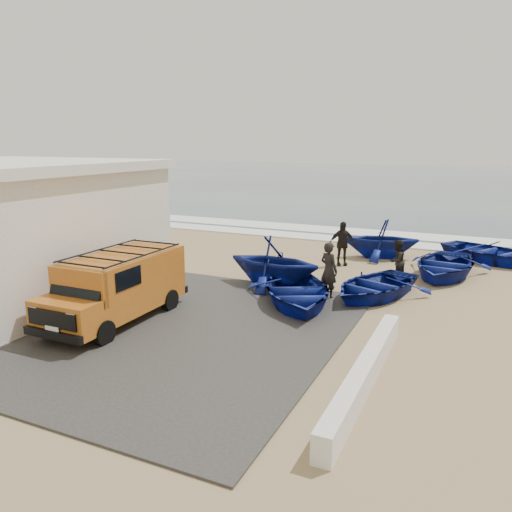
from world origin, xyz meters
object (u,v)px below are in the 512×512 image
(boat_far_left, at_px, (381,239))
(fisherman_back, at_px, (342,244))
(boat_near_left, at_px, (296,291))
(boat_mid_right, at_px, (444,265))
(boat_near_right, at_px, (374,285))
(boat_mid_left, at_px, (274,261))
(parapet, at_px, (365,372))
(van, at_px, (118,285))
(boat_far_right, at_px, (490,252))
(fisherman_middle, at_px, (397,261))
(fisherman_front, at_px, (329,270))

(boat_far_left, relative_size, fisherman_back, 1.78)
(boat_near_left, bearing_deg, boat_mid_right, 27.29)
(boat_near_right, relative_size, boat_mid_right, 0.91)
(boat_mid_left, bearing_deg, boat_far_left, -19.55)
(boat_near_left, relative_size, boat_far_left, 1.30)
(parapet, xyz_separation_m, fisherman_back, (-3.21, 9.81, 0.62))
(van, bearing_deg, boat_far_right, 51.56)
(boat_far_left, relative_size, boat_far_right, 0.77)
(parapet, bearing_deg, van, 172.79)
(boat_near_right, bearing_deg, boat_far_left, 119.36)
(boat_near_right, xyz_separation_m, fisherman_middle, (0.31, 2.22, 0.36))
(van, relative_size, fisherman_back, 2.53)
(boat_near_left, relative_size, boat_mid_right, 0.99)
(boat_far_left, xyz_separation_m, fisherman_middle, (1.27, -3.56, -0.08))
(van, height_order, boat_far_left, van)
(van, distance_m, fisherman_middle, 9.73)
(fisherman_back, bearing_deg, boat_far_right, 1.21)
(boat_mid_right, distance_m, boat_far_right, 3.57)
(boat_far_right, relative_size, fisherman_middle, 2.71)
(boat_near_right, xyz_separation_m, boat_mid_right, (1.81, 3.67, 0.04))
(boat_mid_left, bearing_deg, boat_far_right, -40.78)
(boat_near_left, distance_m, fisherman_middle, 4.60)
(boat_near_right, relative_size, boat_mid_left, 1.16)
(van, relative_size, boat_near_left, 1.10)
(boat_mid_left, height_order, boat_far_right, boat_mid_left)
(boat_near_right, bearing_deg, fisherman_front, -133.83)
(boat_mid_left, distance_m, fisherman_middle, 4.44)
(van, height_order, boat_far_right, van)
(fisherman_middle, xyz_separation_m, fisherman_back, (-2.42, 1.55, 0.14))
(boat_near_left, xyz_separation_m, boat_near_right, (2.02, 1.74, -0.03))
(boat_mid_left, xyz_separation_m, fisherman_back, (1.37, 3.85, 0.02))
(van, distance_m, boat_mid_left, 5.67)
(boat_near_left, height_order, fisherman_back, fisherman_back)
(parapet, xyz_separation_m, fisherman_front, (-2.43, 5.39, 0.64))
(fisherman_front, relative_size, fisherman_middle, 1.20)
(fisherman_middle, bearing_deg, boat_mid_right, 155.60)
(van, distance_m, boat_mid_right, 11.83)
(boat_near_right, bearing_deg, parapet, -59.91)
(boat_near_left, height_order, boat_near_right, boat_near_left)
(boat_mid_right, bearing_deg, boat_far_right, 70.03)
(boat_mid_right, bearing_deg, parapet, -88.53)
(boat_mid_left, xyz_separation_m, boat_mid_right, (5.30, 3.76, -0.44))
(boat_far_left, xyz_separation_m, fisherman_front, (-0.37, -6.44, 0.08))
(van, xyz_separation_m, boat_near_right, (6.05, 5.15, -0.65))
(van, bearing_deg, boat_mid_left, 62.75)
(boat_mid_right, xyz_separation_m, boat_far_left, (-2.78, 2.11, 0.40))
(boat_far_left, bearing_deg, boat_near_right, -5.29)
(boat_near_left, height_order, boat_mid_left, boat_mid_left)
(boat_mid_right, xyz_separation_m, fisherman_front, (-3.15, -4.33, 0.48))
(boat_near_right, height_order, boat_far_right, boat_far_right)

